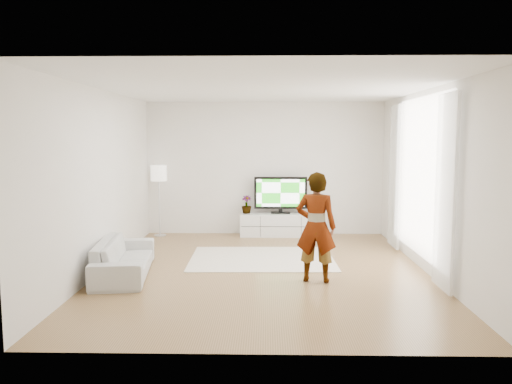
{
  "coord_description": "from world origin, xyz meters",
  "views": [
    {
      "loc": [
        0.04,
        -7.58,
        2.08
      ],
      "look_at": [
        -0.13,
        0.4,
        1.19
      ],
      "focal_mm": 35.0,
      "sensor_mm": 36.0,
      "label": 1
    }
  ],
  "objects_px": {
    "player": "(316,227)",
    "floor_lamp": "(159,176)",
    "media_console": "(280,225)",
    "sofa": "(124,257)",
    "television": "(281,194)",
    "rug": "(262,259)"
  },
  "relations": [
    {
      "from": "player",
      "to": "floor_lamp",
      "type": "xyz_separation_m",
      "value": [
        -2.95,
        3.27,
        0.46
      ]
    },
    {
      "from": "media_console",
      "to": "floor_lamp",
      "type": "bearing_deg",
      "value": -178.53
    },
    {
      "from": "player",
      "to": "sofa",
      "type": "bearing_deg",
      "value": 5.54
    },
    {
      "from": "player",
      "to": "floor_lamp",
      "type": "bearing_deg",
      "value": -36.6
    },
    {
      "from": "television",
      "to": "player",
      "type": "height_order",
      "value": "player"
    },
    {
      "from": "television",
      "to": "player",
      "type": "bearing_deg",
      "value": -83.03
    },
    {
      "from": "television",
      "to": "player",
      "type": "xyz_separation_m",
      "value": [
        0.41,
        -3.37,
        -0.09
      ]
    },
    {
      "from": "rug",
      "to": "television",
      "type": "bearing_deg",
      "value": 79.76
    },
    {
      "from": "television",
      "to": "rug",
      "type": "bearing_deg",
      "value": -100.24
    },
    {
      "from": "media_console",
      "to": "floor_lamp",
      "type": "xyz_separation_m",
      "value": [
        -2.53,
        -0.06,
        1.02
      ]
    },
    {
      "from": "floor_lamp",
      "to": "sofa",
      "type": "bearing_deg",
      "value": -88.08
    },
    {
      "from": "television",
      "to": "sofa",
      "type": "relative_size",
      "value": 0.6
    },
    {
      "from": "media_console",
      "to": "player",
      "type": "xyz_separation_m",
      "value": [
        0.41,
        -3.34,
        0.56
      ]
    },
    {
      "from": "rug",
      "to": "floor_lamp",
      "type": "height_order",
      "value": "floor_lamp"
    },
    {
      "from": "player",
      "to": "floor_lamp",
      "type": "distance_m",
      "value": 4.43
    },
    {
      "from": "television",
      "to": "sofa",
      "type": "bearing_deg",
      "value": -128.39
    },
    {
      "from": "player",
      "to": "floor_lamp",
      "type": "height_order",
      "value": "player"
    },
    {
      "from": "sofa",
      "to": "floor_lamp",
      "type": "relative_size",
      "value": 1.25
    },
    {
      "from": "television",
      "to": "sofa",
      "type": "xyz_separation_m",
      "value": [
        -2.44,
        -3.07,
        -0.62
      ]
    },
    {
      "from": "floor_lamp",
      "to": "media_console",
      "type": "bearing_deg",
      "value": 1.47
    },
    {
      "from": "media_console",
      "to": "sofa",
      "type": "height_order",
      "value": "sofa"
    },
    {
      "from": "media_console",
      "to": "television",
      "type": "bearing_deg",
      "value": 90.0
    }
  ]
}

